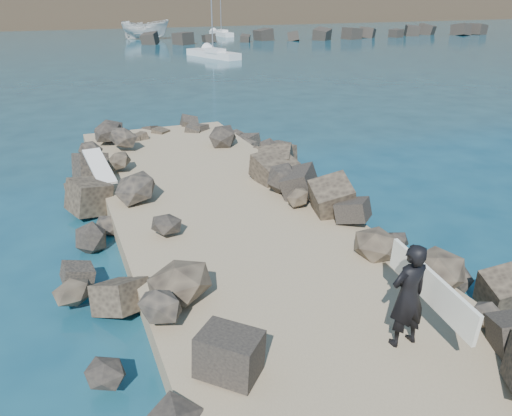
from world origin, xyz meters
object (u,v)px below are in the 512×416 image
object	(u,v)px
surfboard_resting	(100,170)
boat_imported	(145,29)
surfer_with_board	(411,295)
sailboat_d	(221,34)

from	to	relation	value
surfboard_resting	boat_imported	xyz separation A→B (m)	(12.91, 60.29, 0.31)
surfer_with_board	sailboat_d	xyz separation A→B (m)	(20.91, 71.80, -1.20)
sailboat_d	boat_imported	bearing A→B (deg)	-172.94
surfboard_resting	surfer_with_board	distance (m)	10.78
surfer_with_board	sailboat_d	size ratio (longest dim) A/B	0.30
surfboard_resting	surfer_with_board	bearing A→B (deg)	-74.74
surfer_with_board	sailboat_d	world-z (taller)	sailboat_d
surfer_with_board	surfboard_resting	bearing A→B (deg)	111.33
surfboard_resting	boat_imported	world-z (taller)	boat_imported
sailboat_d	surfboard_resting	bearing A→B (deg)	-111.90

